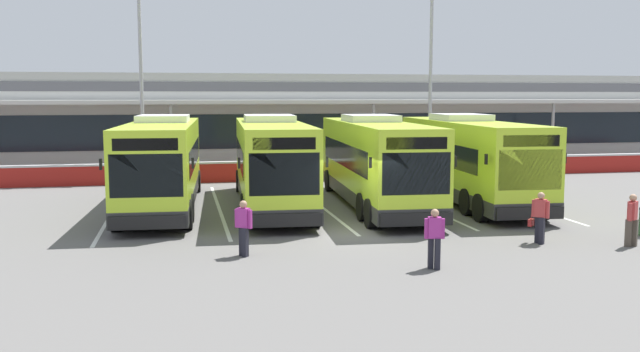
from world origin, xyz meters
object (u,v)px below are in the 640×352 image
Objects in this scene: coach_bus_centre at (375,163)px; pedestrian_child at (244,226)px; coach_bus_left_centre at (271,164)px; coach_bus_right_centre at (467,161)px; coach_bus_leftmost at (163,165)px; pedestrian_in_dark_coat at (434,237)px; pedestrian_with_handbag at (540,216)px; pedestrian_near_bin at (632,218)px; lamp_post_west at (141,64)px; lamp_post_centre at (431,66)px.

coach_bus_centre is 9.98m from pedestrian_child.
coach_bus_right_centre is at bearing -2.78° from coach_bus_left_centre.
pedestrian_in_dark_coat is at bearing -57.58° from coach_bus_leftmost.
coach_bus_left_centre reaches higher than pedestrian_in_dark_coat.
coach_bus_right_centre is (8.50, -0.41, 0.00)m from coach_bus_left_centre.
coach_bus_left_centre reaches higher than pedestrian_with_handbag.
pedestrian_near_bin is 0.15× the size of lamp_post_west.
coach_bus_right_centre is 1.12× the size of lamp_post_west.
coach_bus_left_centre is 4.31m from coach_bus_centre.
lamp_post_centre is (3.53, 18.86, 5.43)m from pedestrian_with_handbag.
coach_bus_left_centre is at bearing 129.82° from pedestrian_with_handbag.
coach_bus_left_centre is at bearing 177.22° from coach_bus_right_centre.
pedestrian_child is 20.60m from lamp_post_west.
coach_bus_centre and coach_bus_right_centre have the same top height.
coach_bus_left_centre is at bearing 135.41° from pedestrian_near_bin.
pedestrian_child is at bearing 174.40° from pedestrian_near_bin.
coach_bus_right_centre is 7.58× the size of pedestrian_with_handbag.
pedestrian_in_dark_coat is at bearing -152.39° from pedestrian_with_handbag.
lamp_post_west reaches higher than coach_bus_centre.
pedestrian_near_bin is 0.15× the size of lamp_post_centre.
coach_bus_left_centre is 13.78m from pedestrian_near_bin.
coach_bus_right_centre is 11.72m from lamp_post_centre.
pedestrian_in_dark_coat is 0.15× the size of lamp_post_centre.
lamp_post_centre is at bearing 32.54° from coach_bus_leftmost.
lamp_post_centre is at bearing 55.73° from pedestrian_child.
coach_bus_leftmost is 7.58× the size of pedestrian_in_dark_coat.
pedestrian_in_dark_coat is at bearing -97.55° from coach_bus_centre.
pedestrian_in_dark_coat is 24.21m from lamp_post_west.
lamp_post_west is at bearing 117.27° from coach_bus_left_centre.
pedestrian_in_dark_coat is 23.21m from lamp_post_centre.
coach_bus_centre is 7.58× the size of pedestrian_in_dark_coat.
pedestrian_near_bin is (1.29, -9.24, -0.91)m from coach_bus_right_centre.
pedestrian_near_bin is at bearing -53.18° from lamp_post_west.
pedestrian_with_handbag is 0.15× the size of lamp_post_west.
coach_bus_leftmost is 1.12× the size of lamp_post_centre.
pedestrian_child is 23.23m from lamp_post_centre.
lamp_post_west is (-3.74, 19.52, 5.42)m from pedestrian_child.
coach_bus_left_centre is 7.58× the size of pedestrian_with_handbag.
coach_bus_leftmost is at bearing -147.46° from lamp_post_centre.
pedestrian_child is at bearing -102.82° from coach_bus_left_centre.
coach_bus_leftmost is at bearing 144.45° from pedestrian_near_bin.
pedestrian_child is 0.15× the size of lamp_post_west.
coach_bus_left_centre is 11.39m from pedestrian_in_dark_coat.
lamp_post_centre is at bearing 59.03° from coach_bus_centre.
coach_bus_right_centre is 1.12× the size of lamp_post_centre.
pedestrian_with_handbag and pedestrian_near_bin have the same top height.
coach_bus_leftmost is 13.61m from pedestrian_in_dark_coat.
pedestrian_in_dark_coat is 1.00× the size of pedestrian_near_bin.
pedestrian_with_handbag is 1.00× the size of pedestrian_child.
coach_bus_centre is at bearing 110.62° from pedestrian_with_handbag.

